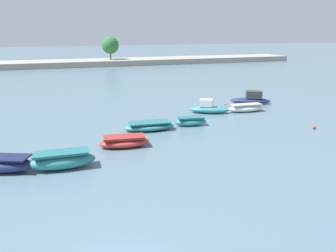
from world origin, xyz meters
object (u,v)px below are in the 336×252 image
moored_boat_5 (191,122)px  moored_boat_8 (251,99)px  mooring_buoy_0 (224,104)px  mooring_buoy_1 (314,127)px  moored_boat_4 (149,126)px  moored_boat_3 (124,142)px  moored_boat_6 (209,108)px  moored_boat_2 (62,160)px  moored_boat_7 (246,108)px

moored_boat_5 → moored_boat_8: bearing=40.0°
mooring_buoy_0 → mooring_buoy_1: mooring_buoy_1 is taller
moored_boat_8 → mooring_buoy_0: bearing=-161.1°
moored_boat_4 → mooring_buoy_1: size_ratio=15.52×
moored_boat_3 → mooring_buoy_0: 19.09m
moored_boat_6 → mooring_buoy_0: (3.71, 3.18, -0.41)m
moored_boat_2 → mooring_buoy_0: moored_boat_2 is taller
moored_boat_4 → moored_boat_8: 17.35m
moored_boat_2 → mooring_buoy_0: 24.82m
moored_boat_7 → mooring_buoy_1: size_ratio=14.20×
moored_boat_6 → mooring_buoy_1: moored_boat_6 is taller
moored_boat_4 → moored_boat_7: 13.30m
moored_boat_8 → mooring_buoy_0: size_ratio=21.94×
moored_boat_2 → moored_boat_5: 14.34m
moored_boat_2 → moored_boat_7: bearing=28.1°
moored_boat_3 → moored_boat_4: moored_boat_3 is taller
moored_boat_3 → moored_boat_5: moored_boat_3 is taller
mooring_buoy_0 → moored_boat_4: bearing=-147.8°
moored_boat_8 → mooring_buoy_1: size_ratio=16.57×
moored_boat_5 → mooring_buoy_0: bearing=52.4°
mooring_buoy_1 → moored_boat_2: bearing=-174.8°
moored_boat_7 → mooring_buoy_1: (2.61, -8.25, -0.28)m
moored_boat_7 → moored_boat_6: bearing=173.5°
moored_boat_4 → moored_boat_8: moored_boat_8 is taller
moored_boat_2 → moored_boat_4: moored_boat_2 is taller
moored_boat_6 → mooring_buoy_1: 11.51m
moored_boat_2 → mooring_buoy_0: bearing=37.3°
moored_boat_2 → moored_boat_7: (20.95, 10.37, -0.15)m
moored_boat_2 → moored_boat_3: size_ratio=1.07×
moored_boat_3 → moored_boat_6: 14.22m
mooring_buoy_0 → mooring_buoy_1: bearing=-74.7°
moored_boat_3 → moored_boat_7: size_ratio=0.94×
moored_boat_2 → moored_boat_6: 19.95m
moored_boat_3 → moored_boat_4: 5.02m
moored_boat_3 → moored_boat_8: bearing=36.4°
moored_boat_2 → moored_boat_5: moored_boat_2 is taller
moored_boat_3 → moored_boat_7: bearing=31.0°
moored_boat_7 → mooring_buoy_0: 4.11m
moored_boat_2 → moored_boat_8: (23.93, 14.00, 0.01)m
moored_boat_2 → moored_boat_3: 5.75m
moored_boat_2 → moored_boat_6: size_ratio=0.96×
moored_boat_4 → moored_boat_6: 9.45m
mooring_buoy_1 → moored_boat_4: bearing=163.1°
moored_boat_3 → mooring_buoy_1: 18.64m
moored_boat_3 → moored_boat_2: bearing=-143.1°
moored_boat_7 → moored_boat_2: bearing=-149.4°
moored_boat_6 → moored_boat_7: 4.53m
moored_boat_4 → moored_boat_2: bearing=-136.2°
moored_boat_3 → moored_boat_5: (7.58, 4.05, -0.02)m
mooring_buoy_1 → moored_boat_6: bearing=127.8°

